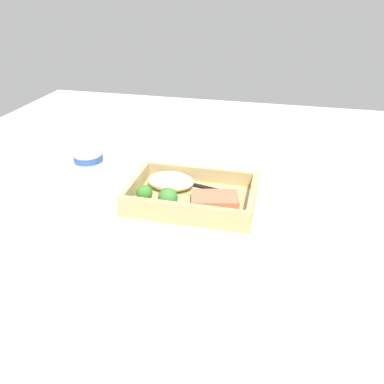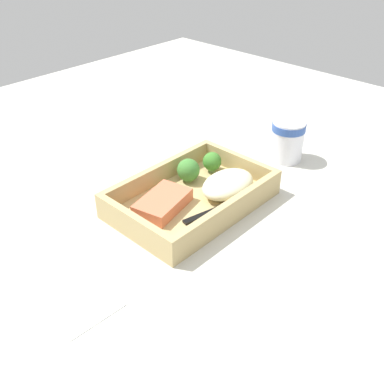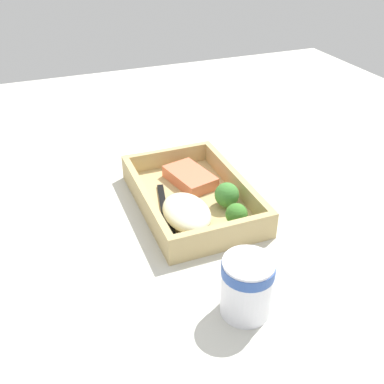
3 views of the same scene
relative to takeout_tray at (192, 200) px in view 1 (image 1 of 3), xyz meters
The scene contains 10 objects.
ground_plane 1.60cm from the takeout_tray, ahead, with size 160.00×160.00×2.00cm, color beige.
takeout_tray is the anchor object (origin of this frame).
tray_rim 2.36cm from the takeout_tray, ahead, with size 27.37×18.02×3.52cm.
salmon_fillet 5.87cm from the takeout_tray, 162.31° to the left, with size 9.87×6.06×2.23cm, color #D96E4B.
mashed_potatoes 7.05cm from the takeout_tray, 29.02° to the right, with size 10.82×7.38×3.63cm, color beige.
broccoli_floret_1 6.84cm from the takeout_tray, 49.32° to the left, with size 4.20×4.20×4.37cm.
broccoli_floret_2 10.68cm from the takeout_tray, 21.63° to the left, with size 3.57×3.57×3.93cm.
fork 6.71cm from the takeout_tray, 63.39° to the right, with size 15.77×5.17×0.44cm.
paper_cup 25.79cm from the takeout_tray, ahead, with size 6.70×6.70×8.36cm.
receipt_slip 26.86cm from the takeout_tray, behind, with size 8.76×13.67×0.24cm, color white.
Camera 1 is at (-16.19, 68.93, 43.43)cm, focal length 35.00 mm.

